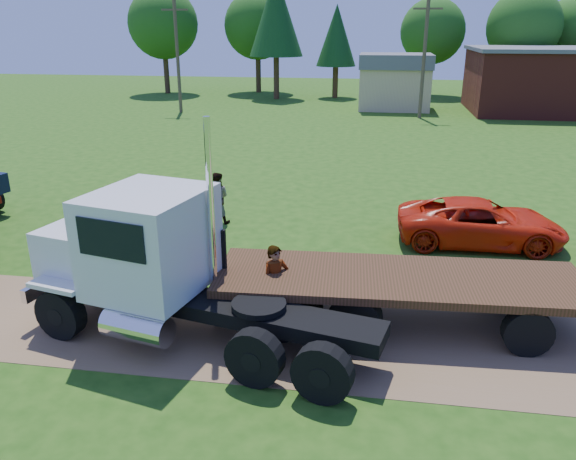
# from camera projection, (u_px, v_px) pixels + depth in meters

# --- Properties ---
(ground) EXTENTS (140.00, 140.00, 0.00)m
(ground) POSITION_uv_depth(u_px,v_px,m) (256.00, 333.00, 13.56)
(ground) COLOR #1E4910
(ground) RESTS_ON ground
(dirt_track) EXTENTS (120.00, 4.20, 0.01)m
(dirt_track) POSITION_uv_depth(u_px,v_px,m) (256.00, 333.00, 13.56)
(dirt_track) COLOR brown
(dirt_track) RESTS_ON ground
(white_semi_tractor) EXTENTS (8.73, 4.50, 5.15)m
(white_semi_tractor) POSITION_uv_depth(u_px,v_px,m) (155.00, 263.00, 13.15)
(white_semi_tractor) COLOR black
(white_semi_tractor) RESTS_ON ground
(orange_pickup) EXTENTS (5.54, 2.62, 1.53)m
(orange_pickup) POSITION_uv_depth(u_px,v_px,m) (481.00, 223.00, 18.85)
(orange_pickup) COLOR red
(orange_pickup) RESTS_ON ground
(flatbed_trailer) EXTENTS (9.04, 3.08, 2.29)m
(flatbed_trailer) POSITION_uv_depth(u_px,v_px,m) (398.00, 286.00, 13.75)
(flatbed_trailer) COLOR #342310
(flatbed_trailer) RESTS_ON ground
(spectator_a) EXTENTS (0.85, 0.80, 1.95)m
(spectator_a) POSITION_uv_depth(u_px,v_px,m) (276.00, 283.00, 13.97)
(spectator_a) COLOR #999999
(spectator_a) RESTS_ON ground
(spectator_b) EXTENTS (1.01, 0.82, 1.94)m
(spectator_b) POSITION_uv_depth(u_px,v_px,m) (217.00, 198.00, 20.83)
(spectator_b) COLOR #999999
(spectator_b) RESTS_ON ground
(brick_building) EXTENTS (15.40, 10.40, 5.30)m
(brick_building) POSITION_uv_depth(u_px,v_px,m) (564.00, 80.00, 47.14)
(brick_building) COLOR maroon
(brick_building) RESTS_ON ground
(tan_shed) EXTENTS (6.20, 5.40, 4.70)m
(tan_shed) POSITION_uv_depth(u_px,v_px,m) (395.00, 81.00, 49.26)
(tan_shed) COLOR tan
(tan_shed) RESTS_ON ground
(utility_poles) EXTENTS (42.20, 0.28, 9.00)m
(utility_poles) POSITION_uv_depth(u_px,v_px,m) (424.00, 57.00, 43.55)
(utility_poles) COLOR brown
(utility_poles) RESTS_ON ground
(tree_row) EXTENTS (55.48, 11.81, 11.91)m
(tree_row) POSITION_uv_depth(u_px,v_px,m) (384.00, 27.00, 56.53)
(tree_row) COLOR #3D2C19
(tree_row) RESTS_ON ground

